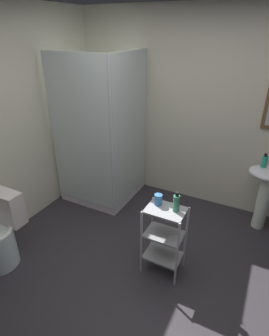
% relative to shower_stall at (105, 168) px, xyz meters
% --- Properties ---
extents(ground_plane, '(4.20, 4.20, 0.02)m').
position_rel_shower_stall_xyz_m(ground_plane, '(1.19, -1.23, -0.47)').
color(ground_plane, '#2F2C31').
extents(wall_back, '(4.20, 0.14, 2.50)m').
position_rel_shower_stall_xyz_m(wall_back, '(1.20, 0.62, 0.79)').
color(wall_back, beige).
rests_on(wall_back, ground_plane).
extents(shower_stall, '(0.92, 0.92, 2.00)m').
position_rel_shower_stall_xyz_m(shower_stall, '(0.00, 0.00, 0.00)').
color(shower_stall, white).
rests_on(shower_stall, ground_plane).
extents(pedestal_sink, '(0.46, 0.37, 0.81)m').
position_rel_shower_stall_xyz_m(pedestal_sink, '(2.05, 0.29, 0.12)').
color(pedestal_sink, white).
rests_on(pedestal_sink, ground_plane).
extents(toilet, '(0.37, 0.49, 0.76)m').
position_rel_shower_stall_xyz_m(toilet, '(-0.29, -1.56, -0.15)').
color(toilet, white).
rests_on(toilet, ground_plane).
extents(storage_cart, '(0.38, 0.28, 0.74)m').
position_rel_shower_stall_xyz_m(storage_cart, '(1.25, -0.90, -0.03)').
color(storage_cart, silver).
rests_on(storage_cart, ground_plane).
extents(hand_soap_bottle, '(0.06, 0.06, 0.16)m').
position_rel_shower_stall_xyz_m(hand_soap_bottle, '(1.97, 0.30, 0.42)').
color(hand_soap_bottle, '#2DBC99').
rests_on(hand_soap_bottle, pedestal_sink).
extents(body_wash_bottle_green, '(0.06, 0.06, 0.20)m').
position_rel_shower_stall_xyz_m(body_wash_bottle_green, '(1.34, -0.88, 0.36)').
color(body_wash_bottle_green, '#3B8961').
rests_on(body_wash_bottle_green, storage_cart).
extents(rinse_cup, '(0.08, 0.08, 0.10)m').
position_rel_shower_stall_xyz_m(rinse_cup, '(1.15, -0.85, 0.33)').
color(rinse_cup, '#3870B2').
rests_on(rinse_cup, storage_cart).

